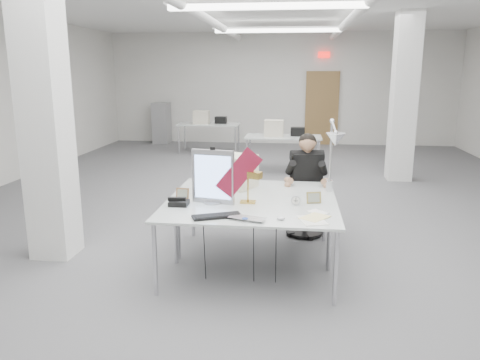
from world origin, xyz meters
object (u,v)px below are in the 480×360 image
object	(u,v)px
architect_lamp	(332,156)
monitor	(213,177)
beige_monitor	(236,171)
desk_main	(248,212)
bankers_lamp	(248,188)
seated_person	(307,168)
office_chair	(306,195)
laptop	(245,220)
desk_phone	(179,203)

from	to	relation	value
architect_lamp	monitor	bearing A→B (deg)	-158.36
beige_monitor	architect_lamp	size ratio (longest dim) A/B	0.45
desk_main	bankers_lamp	xyz separation A→B (m)	(-0.03, 0.31, 0.17)
seated_person	monitor	size ratio (longest dim) A/B	1.51
office_chair	beige_monitor	distance (m)	1.09
seated_person	bankers_lamp	size ratio (longest dim) A/B	2.73
laptop	bankers_lamp	bearing A→B (deg)	110.02
desk_main	architect_lamp	size ratio (longest dim) A/B	2.01
laptop	office_chair	bearing A→B (deg)	88.83
seated_person	architect_lamp	size ratio (longest dim) A/B	0.94
beige_monitor	desk_phone	bearing A→B (deg)	-95.19
desk_phone	beige_monitor	distance (m)	0.98
monitor	laptop	bearing A→B (deg)	-44.62
bankers_lamp	seated_person	bearing A→B (deg)	85.82
monitor	beige_monitor	size ratio (longest dim) A/B	1.39
desk_phone	architect_lamp	distance (m)	1.72
monitor	laptop	world-z (taller)	monitor
laptop	architect_lamp	xyz separation A→B (m)	(0.84, 1.00, 0.43)
bankers_lamp	architect_lamp	size ratio (longest dim) A/B	0.35
monitor	desk_phone	xyz separation A→B (m)	(-0.33, -0.13, -0.26)
laptop	desk_phone	world-z (taller)	desk_phone
seated_person	laptop	bearing A→B (deg)	-119.92
desk_main	desk_phone	bearing A→B (deg)	170.14
office_chair	laptop	world-z (taller)	office_chair
laptop	beige_monitor	world-z (taller)	beige_monitor
desk_main	seated_person	bearing A→B (deg)	67.82
office_chair	bankers_lamp	distance (m)	1.42
seated_person	beige_monitor	distance (m)	0.98
desk_main	desk_phone	xyz separation A→B (m)	(-0.72, 0.13, 0.04)
monitor	architect_lamp	xyz separation A→B (m)	(1.24, 0.42, 0.17)
architect_lamp	desk_phone	bearing A→B (deg)	-157.80
desk_main	office_chair	size ratio (longest dim) A/B	1.68
seated_person	laptop	size ratio (longest dim) A/B	2.48
desk_main	desk_phone	world-z (taller)	desk_phone
office_chair	laptop	bearing A→B (deg)	-119.46
seated_person	bankers_lamp	world-z (taller)	seated_person
bankers_lamp	monitor	bearing A→B (deg)	-148.20
bankers_lamp	desk_phone	bearing A→B (deg)	-141.32
desk_phone	architect_lamp	bearing A→B (deg)	18.46
laptop	beige_monitor	bearing A→B (deg)	117.46
desk_main	laptop	xyz separation A→B (m)	(0.01, -0.33, 0.03)
beige_monitor	architect_lamp	xyz separation A→B (m)	(1.09, -0.28, 0.26)
monitor	seated_person	bearing A→B (deg)	61.98
laptop	seated_person	bearing A→B (deg)	88.37
bankers_lamp	architect_lamp	distance (m)	1.00
monitor	architect_lamp	distance (m)	1.32
laptop	bankers_lamp	distance (m)	0.65
seated_person	office_chair	bearing A→B (deg)	78.32
beige_monitor	desk_main	bearing A→B (deg)	-51.21
architect_lamp	office_chair	bearing A→B (deg)	109.31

